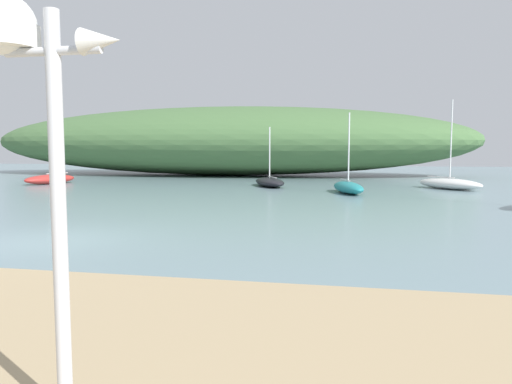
{
  "coord_description": "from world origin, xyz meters",
  "views": [
    {
      "loc": [
        7.75,
        -11.19,
        2.41
      ],
      "look_at": [
        4.44,
        5.71,
        0.87
      ],
      "focal_mm": 33.55,
      "sensor_mm": 36.0,
      "label": 1
    }
  ],
  "objects_px": {
    "sailboat_by_sandbar": "(450,184)",
    "sailboat_east_reach": "(50,179)",
    "mast_structure": "(23,71)",
    "sailboat_mid_channel": "(348,187)",
    "sailboat_off_point": "(270,182)"
  },
  "relations": [
    {
      "from": "mast_structure",
      "to": "sailboat_mid_channel",
      "type": "xyz_separation_m",
      "value": [
        2.48,
        23.24,
        -2.69
      ]
    },
    {
      "from": "mast_structure",
      "to": "sailboat_east_reach",
      "type": "relative_size",
      "value": 0.82
    },
    {
      "from": "sailboat_mid_channel",
      "to": "sailboat_east_reach",
      "type": "height_order",
      "value": "sailboat_mid_channel"
    },
    {
      "from": "mast_structure",
      "to": "sailboat_off_point",
      "type": "height_order",
      "value": "sailboat_off_point"
    },
    {
      "from": "sailboat_east_reach",
      "to": "sailboat_by_sandbar",
      "type": "bearing_deg",
      "value": 1.43
    },
    {
      "from": "sailboat_east_reach",
      "to": "sailboat_mid_channel",
      "type": "bearing_deg",
      "value": -9.08
    },
    {
      "from": "sailboat_east_reach",
      "to": "sailboat_off_point",
      "type": "xyz_separation_m",
      "value": [
        15.42,
        0.65,
        -0.05
      ]
    },
    {
      "from": "mast_structure",
      "to": "sailboat_mid_channel",
      "type": "distance_m",
      "value": 23.52
    },
    {
      "from": "mast_structure",
      "to": "sailboat_by_sandbar",
      "type": "relative_size",
      "value": 0.64
    },
    {
      "from": "mast_structure",
      "to": "sailboat_by_sandbar",
      "type": "distance_m",
      "value": 28.59
    },
    {
      "from": "sailboat_by_sandbar",
      "to": "sailboat_east_reach",
      "type": "relative_size",
      "value": 1.28
    },
    {
      "from": "sailboat_east_reach",
      "to": "sailboat_off_point",
      "type": "bearing_deg",
      "value": 2.4
    },
    {
      "from": "sailboat_by_sandbar",
      "to": "sailboat_off_point",
      "type": "distance_m",
      "value": 11.05
    },
    {
      "from": "sailboat_by_sandbar",
      "to": "sailboat_east_reach",
      "type": "xyz_separation_m",
      "value": [
        -26.48,
        -0.66,
        -0.0
      ]
    },
    {
      "from": "mast_structure",
      "to": "sailboat_east_reach",
      "type": "xyz_separation_m",
      "value": [
        -17.98,
        26.51,
        -2.68
      ]
    }
  ]
}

